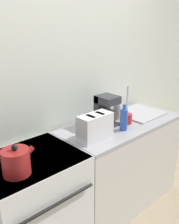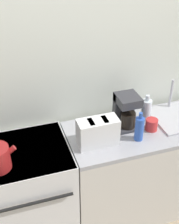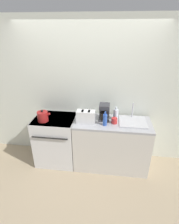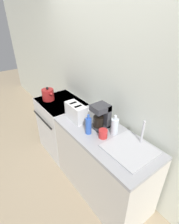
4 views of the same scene
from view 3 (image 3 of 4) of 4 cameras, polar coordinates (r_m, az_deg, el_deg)
The scene contains 11 objects.
ground_plane at distance 3.37m, azimuth -1.92°, elevation -19.19°, with size 12.00×12.00×0.00m, color tan.
wall_back at distance 3.22m, azimuth -0.40°, elevation 6.22°, with size 8.00×0.05×2.60m.
stove at distance 3.41m, azimuth -10.72°, elevation -8.73°, with size 0.73×0.64×0.93m.
counter_block at distance 3.27m, azimuth 7.11°, elevation -10.37°, with size 1.31×0.59×0.93m.
kettle at distance 3.09m, azimuth -15.00°, elevation -1.37°, with size 0.23×0.18×0.21m.
toaster at distance 2.92m, azimuth -1.20°, elevation -1.58°, with size 0.31×0.14×0.22m.
coffee_maker at distance 3.02m, azimuth 4.87°, elevation 0.22°, with size 0.17×0.20×0.29m.
sink_tray at distance 3.08m, azimuth 13.92°, elevation -2.86°, with size 0.46×0.43×0.28m.
bottle_blue at distance 2.86m, azimuth 5.08°, elevation -2.48°, with size 0.07×0.07×0.24m.
bottle_clear at distance 3.07m, azimuth 8.58°, elevation -0.68°, with size 0.08×0.08×0.23m.
cup_red at distance 2.96m, azimuth 8.11°, elevation -2.80°, with size 0.10×0.10×0.10m.
Camera 3 is at (0.41, -2.34, 2.39)m, focal length 28.00 mm.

